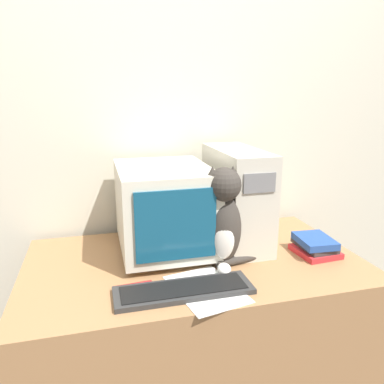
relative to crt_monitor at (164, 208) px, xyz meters
name	(u,v)px	position (x,y,z in m)	size (l,w,h in m)	color
wall_back	(170,126)	(0.10, 0.33, 0.31)	(7.00, 0.05, 2.50)	beige
desk	(194,337)	(0.10, -0.13, -0.56)	(1.36, 0.78, 0.74)	#9E7047
crt_monitor	(164,208)	(0.00, 0.00, 0.00)	(0.38, 0.49, 0.37)	beige
computer_tower	(236,197)	(0.33, 0.01, 0.02)	(0.19, 0.47, 0.43)	beige
keyboard	(184,290)	(-0.01, -0.38, -0.18)	(0.48, 0.15, 0.02)	#2D2D2D
cat	(223,220)	(0.20, -0.19, -0.01)	(0.25, 0.23, 0.40)	#38332D
book_stack	(315,246)	(0.61, -0.20, -0.16)	(0.17, 0.20, 0.07)	red
pen	(133,284)	(-0.17, -0.28, -0.19)	(0.14, 0.02, 0.01)	maroon
paper_sheet	(206,289)	(0.08, -0.37, -0.19)	(0.26, 0.33, 0.00)	white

